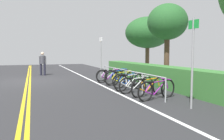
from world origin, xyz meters
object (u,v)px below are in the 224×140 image
bicycle_0 (110,75)px  bicycle_6 (137,85)px  bike_rack (126,74)px  tree_mid (167,23)px  bicycle_1 (109,76)px  bicycle_2 (118,76)px  pedestrian (43,62)px  bicycle_7 (149,87)px  tree_near_left (148,33)px  bicycle_8 (157,90)px  sign_post_near (101,53)px  bicycle_3 (122,78)px  bicycle_5 (131,82)px  sign_post_far (193,55)px  bicycle_4 (128,80)px

bicycle_0 → bicycle_6: 3.92m
bike_rack → tree_mid: bearing=107.1°
bicycle_1 → bicycle_2: bicycle_2 is taller
pedestrian → bicycle_7: bearing=20.7°
tree_near_left → bike_rack: bearing=-38.1°
bicycle_8 → sign_post_near: bearing=179.4°
bicycle_8 → pedestrian: 10.02m
bicycle_6 → sign_post_near: (-5.38, 0.17, 1.21)m
bicycle_3 → bicycle_5: same height
bicycle_6 → bicycle_8: size_ratio=0.96×
bicycle_2 → pedestrian: bearing=-147.7°
bicycle_1 → bicycle_3: size_ratio=0.95×
tree_near_left → tree_mid: tree_mid is taller
bike_rack → bicycle_0: bearing=177.5°
bicycle_0 → sign_post_near: 1.90m
pedestrian → sign_post_near: sign_post_near is taller
bike_rack → sign_post_far: sign_post_far is taller
bicycle_3 → bicycle_6: bicycle_3 is taller
bicycle_4 → bike_rack: bearing=-95.2°
bike_rack → bicycle_5: bike_rack is taller
bicycle_0 → bicycle_2: 1.27m
bike_rack → sign_post_far: size_ratio=2.51×
sign_post_near → tree_mid: bearing=38.8°
bicycle_6 → bicycle_5: bearing=178.0°
pedestrian → tree_mid: size_ratio=0.39×
bicycle_1 → bicycle_2: (0.69, 0.23, 0.03)m
bike_rack → bicycle_6: bike_rack is taller
bicycle_7 → sign_post_far: size_ratio=0.67×
bicycle_8 → tree_near_left: 8.49m
bicycle_3 → sign_post_far: (4.76, 0.15, 1.17)m
bicycle_2 → tree_near_left: bearing=133.2°
bicycle_6 → sign_post_near: bearing=178.2°
bike_rack → tree_near_left: size_ratio=1.59×
bicycle_5 → bicycle_8: 1.98m
bicycle_2 → pedestrian: size_ratio=1.05×
bicycle_6 → bicycle_8: bicycle_8 is taller
sign_post_near → sign_post_far: 8.19m
bicycle_8 → sign_post_far: size_ratio=0.68×
bicycle_3 → bicycle_5: (1.34, -0.17, -0.00)m
bicycle_3 → bicycle_8: (3.32, -0.09, -0.02)m
bike_rack → sign_post_far: 4.22m
sign_post_far → pedestrian: bearing=-162.0°
bicycle_7 → sign_post_near: sign_post_near is taller
bicycle_6 → tree_near_left: 7.41m
bike_rack → bicycle_1: 2.05m
bicycle_3 → bicycle_7: size_ratio=1.01×
bicycle_0 → bicycle_6: (3.92, -0.23, 0.00)m
bicycle_6 → bicycle_8: (1.37, 0.10, 0.01)m
bicycle_1 → bicycle_6: size_ratio=0.98×
bicycle_3 → sign_post_near: bearing=-179.7°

